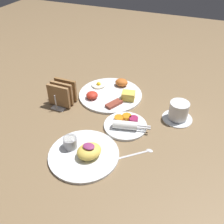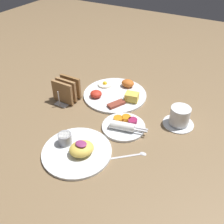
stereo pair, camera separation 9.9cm
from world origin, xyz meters
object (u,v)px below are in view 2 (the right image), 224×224
object	(u,v)px
plate_breakfast	(116,94)
coffee_cup	(179,117)
plate_foreground	(77,149)
toast_rack	(66,91)
plate_condiments	(124,126)

from	to	relation	value
plate_breakfast	coffee_cup	xyz separation A→B (m)	(0.31, -0.06, 0.03)
plate_foreground	coffee_cup	bearing A→B (deg)	50.98
plate_breakfast	plate_foreground	distance (m)	0.38
plate_foreground	toast_rack	xyz separation A→B (m)	(-0.22, 0.24, 0.03)
plate_breakfast	coffee_cup	world-z (taller)	coffee_cup
plate_condiments	coffee_cup	bearing A→B (deg)	35.27
plate_foreground	coffee_cup	distance (m)	0.41
plate_condiments	plate_foreground	xyz separation A→B (m)	(-0.08, -0.19, 0.00)
plate_breakfast	plate_foreground	size ratio (longest dim) A/B	1.19
plate_breakfast	plate_foreground	world-z (taller)	plate_foreground
plate_breakfast	plate_foreground	xyz separation A→B (m)	(0.05, -0.38, 0.00)
coffee_cup	plate_condiments	bearing A→B (deg)	-144.73
plate_condiments	coffee_cup	xyz separation A→B (m)	(0.18, 0.12, 0.02)
toast_rack	coffee_cup	distance (m)	0.49
plate_breakfast	coffee_cup	distance (m)	0.32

